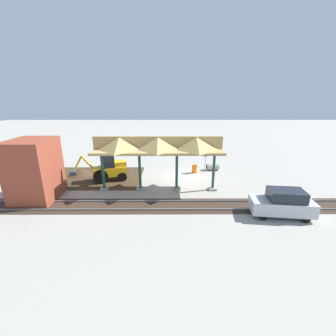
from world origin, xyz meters
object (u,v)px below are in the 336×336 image
Objects in this scene: stop_sign at (205,156)px; concrete_pipe at (213,167)px; backhoe at (108,168)px; brick_utility_building at (34,170)px; distant_parked_car at (283,203)px; traffic_barrel at (194,169)px.

stop_sign is 1.79× the size of concrete_pipe.
concrete_pipe is (-11.11, -3.28, -0.87)m from backhoe.
stop_sign is 0.52× the size of brick_utility_building.
backhoe is at bearing -27.02° from distant_parked_car.
concrete_pipe is at bearing -154.61° from brick_utility_building.
distant_parked_car is (-3.91, 9.59, -0.87)m from stop_sign.
stop_sign reaches higher than distant_parked_car.
backhoe is 5.97× the size of traffic_barrel.
stop_sign is at bearing -166.26° from backhoe.
backhoe is 1.08× the size of brick_utility_building.
stop_sign is 0.59× the size of distant_parked_car.
concrete_pipe is at bearing -141.67° from stop_sign.
backhoe is at bearing 14.58° from traffic_barrel.
stop_sign is 0.48× the size of backhoe.
distant_parked_car is 10.74m from traffic_barrel.
brick_utility_building reaches higher than distant_parked_car.
traffic_barrel is (-13.65, -6.56, -2.03)m from brick_utility_building.
backhoe is (10.07, 2.46, -0.60)m from stop_sign.
backhoe is at bearing 16.46° from concrete_pipe.
brick_utility_building reaches higher than backhoe.
backhoe is 9.23m from traffic_barrel.
traffic_barrel is at bearing 23.65° from concrete_pipe.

